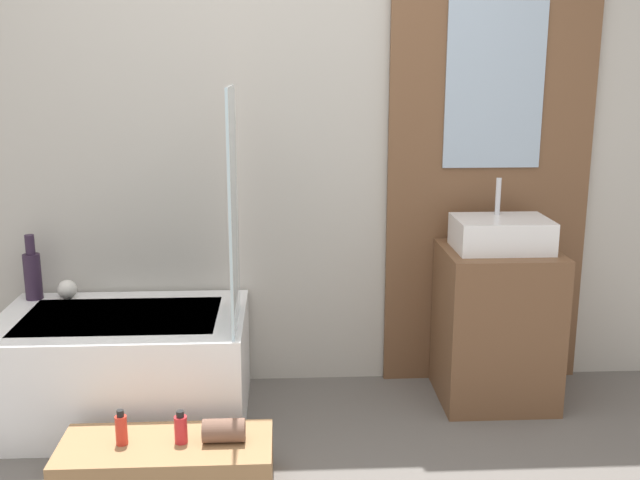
# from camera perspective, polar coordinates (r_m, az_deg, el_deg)

# --- Properties ---
(wall_tiled_back) EXTENTS (4.20, 0.06, 2.60)m
(wall_tiled_back) POSITION_cam_1_polar(r_m,az_deg,el_deg) (3.63, -3.38, 8.80)
(wall_tiled_back) COLOR #B7B2A8
(wall_tiled_back) RESTS_ON ground_plane
(wall_wood_accent) EXTENTS (0.99, 0.04, 2.60)m
(wall_wood_accent) POSITION_cam_1_polar(r_m,az_deg,el_deg) (3.72, 12.95, 8.74)
(wall_wood_accent) COLOR brown
(wall_wood_accent) RESTS_ON ground_plane
(bathtub) EXTENTS (1.10, 0.72, 0.49)m
(bathtub) POSITION_cam_1_polar(r_m,az_deg,el_deg) (3.56, -14.71, -9.29)
(bathtub) COLOR white
(bathtub) RESTS_ON ground_plane
(glass_shower_screen) EXTENTS (0.01, 0.45, 1.01)m
(glass_shower_screen) POSITION_cam_1_polar(r_m,az_deg,el_deg) (3.16, -6.62, 2.39)
(glass_shower_screen) COLOR silver
(glass_shower_screen) RESTS_ON bathtub
(wooden_step_bench) EXTENTS (0.81, 0.35, 0.19)m
(wooden_step_bench) POSITION_cam_1_polar(r_m,az_deg,el_deg) (3.03, -11.61, -16.48)
(wooden_step_bench) COLOR #997047
(wooden_step_bench) RESTS_ON ground_plane
(vanity_cabinet) EXTENTS (0.53, 0.48, 0.74)m
(vanity_cabinet) POSITION_cam_1_polar(r_m,az_deg,el_deg) (3.67, 13.26, -6.35)
(vanity_cabinet) COLOR brown
(vanity_cabinet) RESTS_ON ground_plane
(sink) EXTENTS (0.43, 0.31, 0.32)m
(sink) POSITION_cam_1_polar(r_m,az_deg,el_deg) (3.55, 13.65, 0.46)
(sink) COLOR white
(sink) RESTS_ON vanity_cabinet
(vase_tall_dark) EXTENTS (0.08, 0.08, 0.31)m
(vase_tall_dark) POSITION_cam_1_polar(r_m,az_deg,el_deg) (3.81, -21.06, -2.36)
(vase_tall_dark) COLOR #2D1E33
(vase_tall_dark) RESTS_ON bathtub
(vase_round_light) EXTENTS (0.09, 0.09, 0.09)m
(vase_round_light) POSITION_cam_1_polar(r_m,az_deg,el_deg) (3.78, -18.70, -3.58)
(vase_round_light) COLOR silver
(vase_round_light) RESTS_ON bathtub
(bottle_soap_primary) EXTENTS (0.04, 0.04, 0.14)m
(bottle_soap_primary) POSITION_cam_1_polar(r_m,az_deg,el_deg) (2.99, -14.90, -13.74)
(bottle_soap_primary) COLOR red
(bottle_soap_primary) RESTS_ON wooden_step_bench
(bottle_soap_secondary) EXTENTS (0.05, 0.05, 0.13)m
(bottle_soap_secondary) POSITION_cam_1_polar(r_m,az_deg,el_deg) (2.95, -10.56, -13.94)
(bottle_soap_secondary) COLOR red
(bottle_soap_secondary) RESTS_ON wooden_step_bench
(towel_roll) EXTENTS (0.16, 0.09, 0.09)m
(towel_roll) POSITION_cam_1_polar(r_m,az_deg,el_deg) (2.94, -7.34, -14.20)
(towel_roll) COLOR brown
(towel_roll) RESTS_ON wooden_step_bench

